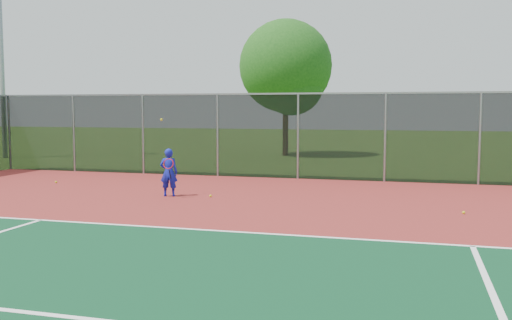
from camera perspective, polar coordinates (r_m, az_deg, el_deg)
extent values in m
plane|color=#37601B|center=(8.17, 8.38, -12.66)|extent=(120.00, 120.00, 0.00)
cube|color=maroon|center=(10.08, 9.82, -9.18)|extent=(30.00, 20.00, 0.02)
cube|color=white|center=(11.05, 20.83, -8.05)|extent=(22.00, 0.10, 0.00)
cube|color=black|center=(19.77, 12.79, 2.21)|extent=(30.00, 0.04, 3.00)
cube|color=gray|center=(19.75, 12.87, 6.56)|extent=(30.00, 0.06, 0.06)
imported|color=#111BA8|center=(16.27, -8.71, -1.23)|extent=(0.56, 0.43, 1.36)
cylinder|color=black|center=(15.99, -8.59, -1.41)|extent=(0.03, 0.15, 0.27)
torus|color=#A51414|center=(15.86, -8.75, -0.37)|extent=(0.30, 0.13, 0.29)
sphere|color=#CBC917|center=(16.37, -9.44, 4.01)|extent=(0.07, 0.07, 0.07)
sphere|color=#CBC917|center=(20.13, -19.36, -2.09)|extent=(0.07, 0.07, 0.07)
sphere|color=#CBC917|center=(16.04, -4.57, -3.59)|extent=(0.07, 0.07, 0.07)
sphere|color=#CBC917|center=(14.32, 20.05, -4.95)|extent=(0.07, 0.07, 0.07)
cylinder|color=gray|center=(31.85, -24.19, 11.61)|extent=(0.24, 0.24, 12.63)
cylinder|color=#3C2816|center=(30.27, 2.96, 3.03)|extent=(0.30, 0.30, 2.74)
sphere|color=#184913|center=(30.33, 2.99, 9.37)|extent=(4.88, 4.88, 4.88)
sphere|color=#184913|center=(29.90, 3.61, 7.67)|extent=(3.35, 3.35, 3.35)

